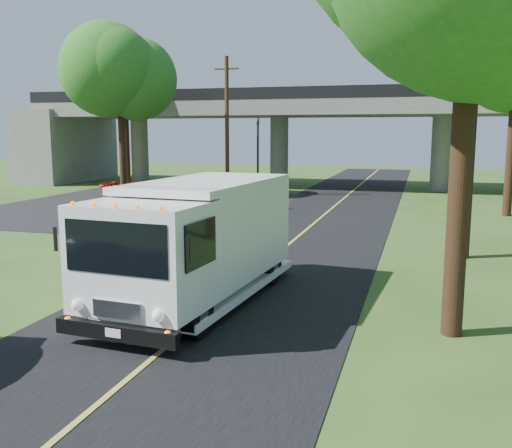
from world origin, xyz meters
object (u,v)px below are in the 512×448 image
at_px(traffic_signal, 258,147).
at_px(tree_left_far, 126,88).
at_px(utility_pole, 227,126).
at_px(red_sedan, 150,196).
at_px(pedestrian, 259,194).
at_px(step_van, 197,238).
at_px(tree_left_lot, 121,73).

relative_size(traffic_signal, tree_left_far, 0.53).
bearing_deg(utility_pole, traffic_signal, 53.13).
relative_size(utility_pole, red_sedan, 1.76).
height_order(traffic_signal, pedestrian, traffic_signal).
xyz_separation_m(traffic_signal, step_van, (5.47, -24.39, -1.54)).
bearing_deg(step_van, tree_left_lot, 128.03).
distance_m(traffic_signal, step_van, 25.05).
bearing_deg(tree_left_lot, tree_left_far, 116.57).
bearing_deg(tree_left_lot, traffic_signal, 28.11).
bearing_deg(tree_left_lot, pedestrian, -17.60).
distance_m(utility_pole, tree_left_far, 10.45).
height_order(tree_left_lot, red_sedan, tree_left_lot).
bearing_deg(pedestrian, step_van, 132.21).
bearing_deg(utility_pole, red_sedan, -108.12).
xyz_separation_m(traffic_signal, red_sedan, (-3.72, -8.78, -2.46)).
xyz_separation_m(traffic_signal, tree_left_lot, (-7.79, -4.16, 4.70)).
height_order(red_sedan, pedestrian, pedestrian).
bearing_deg(step_van, red_sedan, 125.26).
xyz_separation_m(utility_pole, pedestrian, (3.70, -5.33, -3.71)).
height_order(step_van, pedestrian, step_van).
height_order(utility_pole, step_van, utility_pole).
distance_m(traffic_signal, tree_left_lot, 10.01).
bearing_deg(step_van, utility_pole, 112.06).
relative_size(step_van, pedestrian, 4.21).
height_order(tree_left_lot, step_van, tree_left_lot).
distance_m(utility_pole, pedestrian, 7.48).
distance_m(utility_pole, red_sedan, 8.11).
relative_size(traffic_signal, pedestrian, 2.93).
bearing_deg(utility_pole, tree_left_far, 157.57).
xyz_separation_m(tree_left_lot, step_van, (13.26, -20.23, -6.24)).
height_order(traffic_signal, step_van, traffic_signal).
bearing_deg(tree_left_far, tree_left_lot, -63.43).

